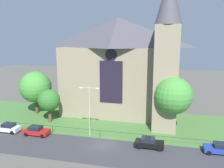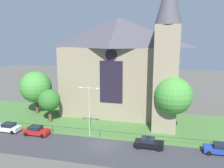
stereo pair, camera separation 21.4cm
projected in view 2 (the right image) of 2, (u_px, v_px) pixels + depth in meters
name	position (u px, v px, depth m)	size (l,w,h in m)	color
ground	(117.00, 122.00, 45.16)	(160.00, 160.00, 0.00)	#56544C
road_asphalt	(99.00, 150.00, 33.72)	(120.00, 8.00, 0.01)	#38383D
grass_verge	(114.00, 125.00, 43.25)	(120.00, 20.00, 0.01)	#477538
church_building	(121.00, 65.00, 48.59)	(23.20, 16.20, 26.00)	gray
iron_railing	(100.00, 131.00, 38.09)	(33.80, 0.07, 1.13)	black
tree_left_near	(49.00, 100.00, 44.32)	(4.20, 4.20, 6.41)	brown
tree_right_near	(173.00, 96.00, 38.28)	(6.21, 6.21, 9.74)	brown
tree_left_far	(36.00, 87.00, 49.21)	(6.59, 6.59, 9.06)	#4C3823
streetlamp_near	(89.00, 105.00, 37.54)	(3.37, 0.26, 8.34)	#B2B2B7
parked_car_white	(8.00, 127.00, 40.35)	(4.21, 2.04, 1.51)	silver
parked_car_red	(36.00, 131.00, 38.96)	(4.21, 2.04, 1.51)	#B21919
parked_car_black	(149.00, 143.00, 34.41)	(4.21, 2.04, 1.51)	black
parked_car_blue	(220.00, 149.00, 32.62)	(4.22, 2.05, 1.51)	#1E3899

